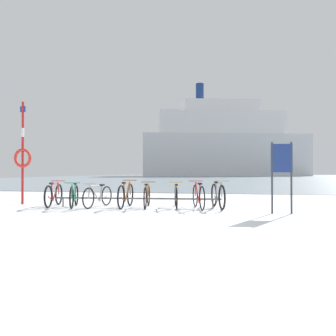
% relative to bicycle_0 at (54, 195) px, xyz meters
% --- Properties ---
extents(ground, '(80.00, 132.00, 0.08)m').
position_rel_bicycle_0_xyz_m(ground, '(4.03, 51.10, -0.41)').
color(ground, silver).
extents(bike_rack, '(5.21, 0.52, 0.31)m').
position_rel_bicycle_0_xyz_m(bike_rack, '(2.67, 0.20, -0.10)').
color(bike_rack, '#4C5156').
rests_on(bike_rack, ground).
extents(bicycle_0, '(0.53, 1.70, 0.82)m').
position_rel_bicycle_0_xyz_m(bicycle_0, '(0.00, 0.00, 0.00)').
color(bicycle_0, black).
rests_on(bicycle_0, ground).
extents(bicycle_1, '(0.66, 1.61, 0.79)m').
position_rel_bicycle_0_xyz_m(bicycle_1, '(0.75, -0.10, -0.01)').
color(bicycle_1, black).
rests_on(bicycle_1, ground).
extents(bicycle_2, '(0.46, 1.71, 0.75)m').
position_rel_bicycle_0_xyz_m(bicycle_2, '(1.46, 0.07, -0.02)').
color(bicycle_2, black).
rests_on(bicycle_2, ground).
extents(bicycle_3, '(0.46, 1.81, 0.84)m').
position_rel_bicycle_0_xyz_m(bicycle_3, '(2.36, 0.13, 0.01)').
color(bicycle_3, black).
rests_on(bicycle_3, ground).
extents(bicycle_4, '(0.46, 1.70, 0.79)m').
position_rel_bicycle_0_xyz_m(bicycle_4, '(3.00, 0.23, -0.01)').
color(bicycle_4, black).
rests_on(bicycle_4, ground).
extents(bicycle_5, '(0.52, 1.73, 0.79)m').
position_rel_bicycle_0_xyz_m(bicycle_5, '(3.88, 0.42, -0.01)').
color(bicycle_5, black).
rests_on(bicycle_5, ground).
extents(bicycle_6, '(0.63, 1.66, 0.83)m').
position_rel_bicycle_0_xyz_m(bicycle_6, '(4.59, 0.28, 0.01)').
color(bicycle_6, black).
rests_on(bicycle_6, ground).
extents(bicycle_7, '(0.61, 1.72, 0.85)m').
position_rel_bicycle_0_xyz_m(bicycle_7, '(5.15, 0.54, 0.02)').
color(bicycle_7, black).
rests_on(bicycle_7, ground).
extents(info_sign, '(0.55, 0.10, 1.89)m').
position_rel_bicycle_0_xyz_m(info_sign, '(6.86, -0.52, 0.91)').
color(info_sign, '#33383D').
rests_on(info_sign, ground).
extents(rescue_post, '(0.66, 0.10, 3.50)m').
position_rel_bicycle_0_xyz_m(rescue_post, '(-1.44, 0.46, 1.32)').
color(rescue_post, red).
rests_on(rescue_post, ground).
extents(ferry_ship, '(45.58, 23.02, 25.09)m').
position_rel_bicycle_0_xyz_m(ferry_ship, '(2.85, 81.21, 8.06)').
color(ferry_ship, silver).
rests_on(ferry_ship, ground).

